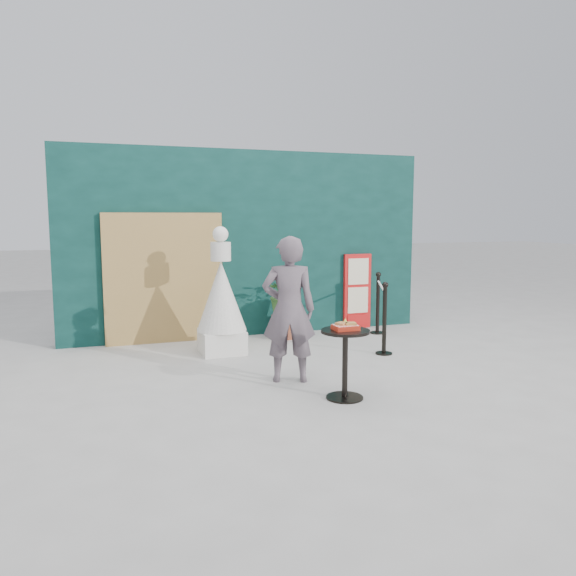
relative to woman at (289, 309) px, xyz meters
name	(u,v)px	position (x,y,z in m)	size (l,w,h in m)	color
ground	(323,387)	(0.29, -0.35, -0.86)	(60.00, 60.00, 0.00)	#ADAAA5
back_wall	(248,244)	(0.29, 2.80, 0.64)	(6.00, 0.30, 3.00)	#092A26
bamboo_fence	(164,278)	(-1.11, 2.59, 0.14)	(1.80, 0.08, 2.00)	tan
woman	(289,309)	(0.00, 0.00, 0.00)	(0.63, 0.41, 1.72)	#62545C
menu_board	(357,291)	(2.19, 2.60, -0.21)	(0.50, 0.07, 1.30)	red
statue	(221,302)	(-0.44, 1.62, -0.12)	(0.71, 0.71, 1.81)	white
cafe_table	(345,353)	(0.35, -0.81, -0.36)	(0.52, 0.52, 0.75)	black
food_basket	(346,326)	(0.35, -0.81, -0.07)	(0.26, 0.19, 0.11)	#B22513
planter	(284,300)	(0.73, 2.26, -0.24)	(0.63, 0.55, 1.07)	brown
stanchion_barrier	(381,311)	(2.01, 1.43, -0.37)	(0.84, 1.54, 1.03)	black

